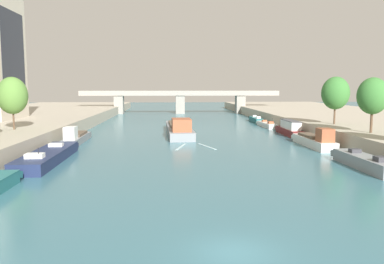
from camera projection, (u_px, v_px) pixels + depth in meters
ground_plane at (234, 253)px, 19.32m from camera, size 400.00×400.00×0.00m
quay_right at (376, 124)px, 75.82m from camera, size 36.00×170.00×2.38m
barge_midriver at (179, 128)px, 68.57m from camera, size 4.84×23.94×3.30m
wake_behind_barge at (194, 146)px, 54.05m from camera, size 5.60×5.99×0.03m
moored_boat_left_lone at (48, 156)px, 43.11m from camera, size 3.51×16.36×2.32m
moored_boat_left_far at (76, 137)px, 57.60m from camera, size 2.35×12.67×2.78m
moored_boat_right_lone at (364, 162)px, 39.54m from camera, size 2.39×11.18×2.38m
moored_boat_right_upstream at (315, 140)px, 53.84m from camera, size 2.53×12.03×2.94m
moored_boat_right_gap_after at (290, 129)px, 67.18m from camera, size 2.27×11.94×2.61m
moored_boat_right_second at (267, 125)px, 80.81m from camera, size 2.14×10.21×2.06m
moored_boat_right_downstream at (256, 120)px, 91.88m from camera, size 1.97×10.52×2.25m
tree_left_nearest at (12, 96)px, 53.60m from camera, size 4.12×4.12×7.32m
tree_right_end_of_row at (373, 96)px, 49.62m from camera, size 3.91×3.91×7.15m
tree_right_past_mid at (335, 93)px, 61.37m from camera, size 4.35×4.35×7.57m
bridge_far at (180, 99)px, 122.38m from camera, size 62.47×4.40×7.21m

